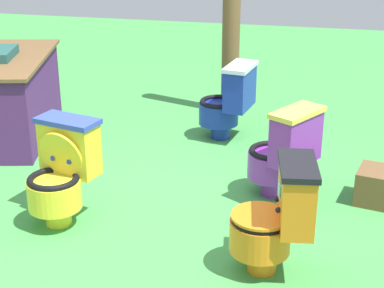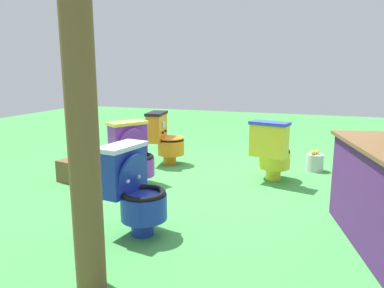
{
  "view_description": "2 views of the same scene",
  "coord_description": "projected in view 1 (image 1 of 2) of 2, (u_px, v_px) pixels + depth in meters",
  "views": [
    {
      "loc": [
        -3.83,
        -1.19,
        2.16
      ],
      "look_at": [
        0.41,
        -0.21,
        0.39
      ],
      "focal_mm": 58.13,
      "sensor_mm": 36.0,
      "label": 1
    },
    {
      "loc": [
        4.07,
        1.09,
        1.32
      ],
      "look_at": [
        0.49,
        -0.18,
        0.54
      ],
      "focal_mm": 34.65,
      "sensor_mm": 36.0,
      "label": 2
    }
  ],
  "objects": [
    {
      "name": "toilet_blue",
      "position": [
        228.0,
        101.0,
        5.72
      ],
      "size": [
        0.47,
        0.55,
        0.73
      ],
      "rotation": [
        0.0,
        0.0,
        6.13
      ],
      "color": "#192D9E",
      "rests_on": "ground"
    },
    {
      "name": "ground",
      "position": [
        151.0,
        212.0,
        4.52
      ],
      "size": [
        14.0,
        14.0,
        0.0
      ],
      "primitive_type": "plane",
      "color": "#429947"
    },
    {
      "name": "small_crate",
      "position": [
        381.0,
        186.0,
        4.61
      ],
      "size": [
        0.37,
        0.39,
        0.26
      ],
      "primitive_type": "cube",
      "rotation": [
        0.0,
        0.0,
        6.08
      ],
      "color": "brown",
      "rests_on": "ground"
    },
    {
      "name": "wooden_post",
      "position": [
        232.0,
        11.0,
        6.2
      ],
      "size": [
        0.18,
        0.18,
        2.1
      ],
      "primitive_type": "cylinder",
      "color": "brown",
      "rests_on": "ground"
    },
    {
      "name": "vendor_table",
      "position": [
        2.0,
        97.0,
        5.77
      ],
      "size": [
        1.63,
        1.19,
        0.85
      ],
      "rotation": [
        0.0,
        0.0,
        0.25
      ],
      "color": "#4C2360",
      "rests_on": "ground"
    },
    {
      "name": "toilet_yellow",
      "position": [
        62.0,
        171.0,
        4.28
      ],
      "size": [
        0.58,
        0.51,
        0.73
      ],
      "rotation": [
        0.0,
        0.0,
        1.32
      ],
      "color": "yellow",
      "rests_on": "ground"
    },
    {
      "name": "toilet_orange",
      "position": [
        276.0,
        217.0,
        3.68
      ],
      "size": [
        0.47,
        0.55,
        0.73
      ],
      "rotation": [
        0.0,
        0.0,
        0.15
      ],
      "color": "orange",
      "rests_on": "ground"
    },
    {
      "name": "toilet_purple",
      "position": [
        283.0,
        152.0,
        4.6
      ],
      "size": [
        0.6,
        0.63,
        0.73
      ],
      "rotation": [
        0.0,
        0.0,
        5.75
      ],
      "color": "purple",
      "rests_on": "ground"
    }
  ]
}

